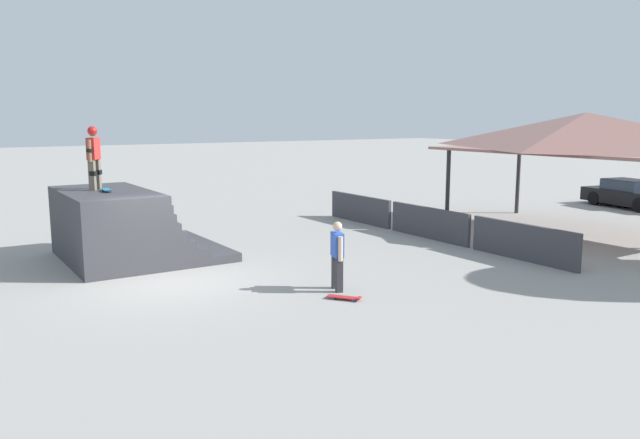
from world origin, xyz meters
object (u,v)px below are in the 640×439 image
skateboard_on_deck (107,190)px  bystander_walking (337,252)px  skater_on_deck (94,153)px  skateboard_on_ground (345,297)px  parked_car_black (629,194)px

skateboard_on_deck → bystander_walking: size_ratio=0.47×
skateboard_on_deck → skater_on_deck: bearing=-163.8°
skater_on_deck → bystander_walking: (6.44, 3.87, -2.11)m
skateboard_on_deck → skateboard_on_ground: bearing=33.0°
bystander_walking → parked_car_black: size_ratio=0.37×
skater_on_deck → parked_car_black: 22.84m
bystander_walking → parked_car_black: (-4.10, 18.72, -0.31)m
skateboard_on_deck → parked_car_black: size_ratio=0.18×
skateboard_on_ground → parked_car_black: bearing=67.1°
skater_on_deck → bystander_walking: skater_on_deck is taller
skater_on_deck → parked_car_black: size_ratio=0.40×
skater_on_deck → skateboard_on_deck: skater_on_deck is taller
skater_on_deck → skateboard_on_ground: 8.56m
skater_on_deck → skateboard_on_deck: size_ratio=2.30×
skateboard_on_deck → skateboard_on_ground: 7.64m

